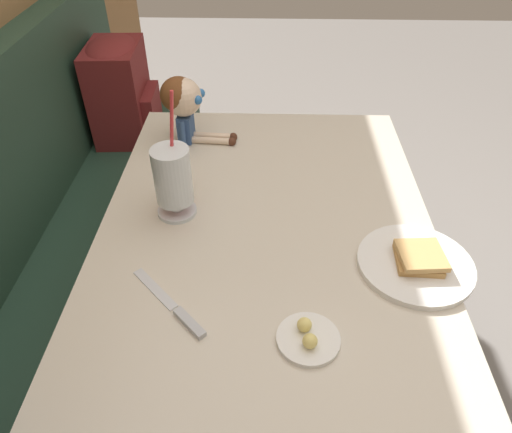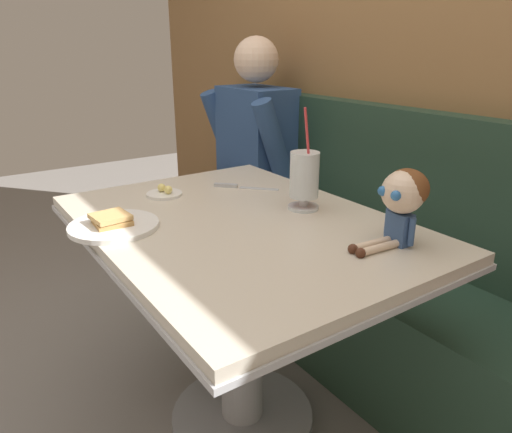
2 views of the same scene
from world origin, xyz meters
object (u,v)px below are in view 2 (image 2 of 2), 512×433
(toast_plate, at_px, (113,224))
(milkshake_glass, at_px, (304,177))
(butter_saucer, at_px, (164,193))
(butter_knife, at_px, (235,186))
(diner_patron, at_px, (250,148))
(seated_doll, at_px, (403,196))

(toast_plate, bearing_deg, milkshake_glass, 72.62)
(butter_saucer, relative_size, butter_knife, 0.65)
(milkshake_glass, distance_m, butter_knife, 0.34)
(toast_plate, distance_m, diner_patron, 1.13)
(milkshake_glass, relative_size, diner_patron, 0.39)
(milkshake_glass, bearing_deg, seated_doll, 4.16)
(butter_knife, distance_m, diner_patron, 0.67)
(toast_plate, relative_size, seated_doll, 1.13)
(milkshake_glass, relative_size, butter_knife, 1.72)
(butter_knife, bearing_deg, diner_patron, 141.80)
(seated_doll, height_order, diner_patron, diner_patron)
(milkshake_glass, height_order, seated_doll, milkshake_glass)
(milkshake_glass, xyz_separation_m, diner_patron, (-0.84, 0.36, -0.10))
(butter_knife, bearing_deg, milkshake_glass, 9.72)
(butter_saucer, bearing_deg, toast_plate, -50.64)
(butter_knife, distance_m, seated_doll, 0.69)
(butter_knife, xyz_separation_m, seated_doll, (0.67, 0.08, 0.12))
(butter_saucer, height_order, butter_knife, butter_saucer)
(butter_saucer, bearing_deg, butter_knife, 77.65)
(milkshake_glass, distance_m, seated_doll, 0.35)
(toast_plate, height_order, butter_saucer, toast_plate)
(toast_plate, relative_size, butter_knife, 1.36)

